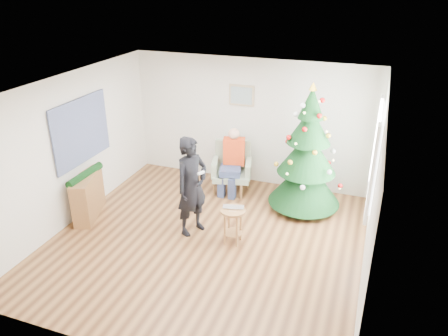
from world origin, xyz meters
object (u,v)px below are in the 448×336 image
at_px(stool, 233,226).
at_px(armchair, 232,173).
at_px(christmas_tree, 307,155).
at_px(standing_man, 192,186).
at_px(console, 88,196).

bearing_deg(stool, armchair, 109.41).
height_order(christmas_tree, armchair, christmas_tree).
bearing_deg(standing_man, christmas_tree, -23.35).
bearing_deg(armchair, console, -153.00).
xyz_separation_m(christmas_tree, standing_man, (-1.64, -1.47, -0.23)).
height_order(armchair, standing_man, standing_man).
xyz_separation_m(stool, armchair, (-0.63, 1.79, 0.05)).
relative_size(stool, armchair, 0.62).
height_order(standing_man, console, standing_man).
bearing_deg(standing_man, armchair, 20.62).
relative_size(stool, standing_man, 0.36).
distance_m(christmas_tree, standing_man, 2.21).
relative_size(christmas_tree, console, 2.41).
bearing_deg(christmas_tree, armchair, 171.41).
bearing_deg(console, armchair, 22.22).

